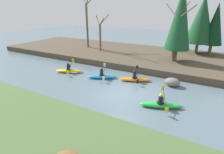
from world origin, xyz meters
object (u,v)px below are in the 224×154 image
kayaker_trailing (102,76)px  kayaker_far_back (70,71)px  kayaker_middle (135,79)px  boulder_midstream (172,82)px  kayaker_lead (161,104)px

kayaker_trailing → kayaker_far_back: size_ratio=0.98×
kayaker_middle → kayaker_far_back: same height
kayaker_far_back → boulder_midstream: kayaker_far_back is taller
kayaker_lead → kayaker_far_back: bearing=145.3°
kayaker_trailing → boulder_midstream: size_ratio=2.18×
kayaker_trailing → kayaker_far_back: bearing=155.6°
kayaker_far_back → boulder_midstream: (9.66, 1.59, 0.15)m
kayaker_lead → boulder_midstream: (-0.06, 3.87, 0.12)m
kayaker_middle → kayaker_far_back: size_ratio=1.00×
kayaker_trailing → boulder_midstream: (5.98, 1.36, 0.12)m
kayaker_lead → kayaker_middle: (-3.12, 3.33, 0.00)m
kayaker_middle → kayaker_lead: bearing=-70.0°
boulder_midstream → kayaker_far_back: bearing=-170.6°
kayaker_trailing → kayaker_far_back: 3.68m
kayaker_lead → boulder_midstream: 3.87m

